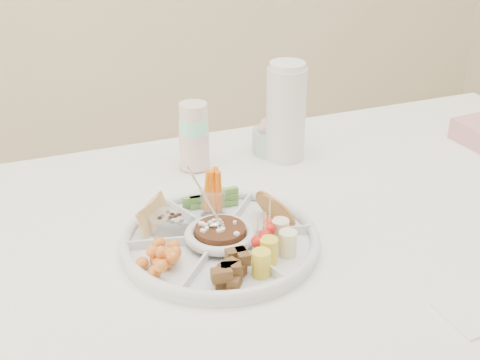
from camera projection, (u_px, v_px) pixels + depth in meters
name	position (u px, v px, depth m)	size (l,w,h in m)	color
dining_table	(329.00, 349.00, 1.60)	(1.52, 1.02, 0.76)	white
party_tray	(220.00, 238.00, 1.29)	(0.38, 0.38, 0.04)	silver
bean_dip	(220.00, 234.00, 1.29)	(0.10, 0.10, 0.04)	#361B0E
tortillas	(270.00, 207.00, 1.35)	(0.10, 0.10, 0.06)	olive
carrot_cucumber	(211.00, 188.00, 1.38)	(0.10, 0.10, 0.09)	orange
pita_raisins	(159.00, 217.00, 1.32)	(0.11, 0.11, 0.06)	tan
cherries	(164.00, 256.00, 1.21)	(0.10, 0.10, 0.04)	orange
granola_chunks	(231.00, 270.00, 1.17)	(0.09, 0.09, 0.04)	#50341C
banana_tomato	(286.00, 234.00, 1.23)	(0.11, 0.11, 0.09)	#DCD784
cup_stack	(194.00, 130.00, 1.57)	(0.07, 0.07, 0.20)	silver
thermos	(286.00, 111.00, 1.61)	(0.10, 0.10, 0.25)	silver
flower_bowl	(275.00, 136.00, 1.68)	(0.11, 0.11, 0.09)	#B2D5C4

